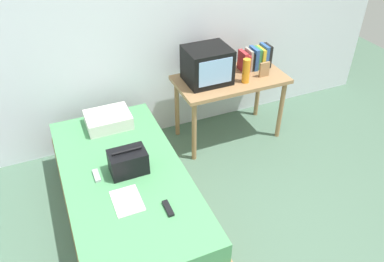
{
  "coord_description": "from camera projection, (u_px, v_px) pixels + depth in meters",
  "views": [
    {
      "loc": [
        -1.25,
        -1.57,
        2.65
      ],
      "look_at": [
        -0.14,
        1.04,
        0.58
      ],
      "focal_mm": 35.95,
      "sensor_mm": 36.0,
      "label": 1
    }
  ],
  "objects": [
    {
      "name": "desk",
      "position": [
        230.0,
        86.0,
        4.05
      ],
      "size": [
        1.16,
        0.6,
        0.74
      ],
      "color": "#9E754C",
      "rests_on": "ground"
    },
    {
      "name": "magazine",
      "position": [
        127.0,
        201.0,
        2.89
      ],
      "size": [
        0.21,
        0.29,
        0.01
      ],
      "primitive_type": "cube",
      "color": "white",
      "rests_on": "bed"
    },
    {
      "name": "remote_silver",
      "position": [
        97.0,
        176.0,
        3.1
      ],
      "size": [
        0.04,
        0.14,
        0.02
      ],
      "primitive_type": "cube",
      "color": "#B7B7BC",
      "rests_on": "bed"
    },
    {
      "name": "tv",
      "position": [
        207.0,
        65.0,
        3.84
      ],
      "size": [
        0.44,
        0.39,
        0.36
      ],
      "color": "black",
      "rests_on": "desk"
    },
    {
      "name": "book_row",
      "position": [
        255.0,
        58.0,
        4.11
      ],
      "size": [
        0.34,
        0.17,
        0.25
      ],
      "color": "#B72D33",
      "rests_on": "desk"
    },
    {
      "name": "handbag",
      "position": [
        128.0,
        162.0,
        3.1
      ],
      "size": [
        0.3,
        0.2,
        0.22
      ],
      "color": "black",
      "rests_on": "bed"
    },
    {
      "name": "pillow",
      "position": [
        108.0,
        120.0,
        3.65
      ],
      "size": [
        0.41,
        0.33,
        0.13
      ],
      "primitive_type": "cube",
      "color": "silver",
      "rests_on": "bed"
    },
    {
      "name": "water_bottle",
      "position": [
        246.0,
        71.0,
        3.85
      ],
      "size": [
        0.08,
        0.08,
        0.25
      ],
      "primitive_type": "cylinder",
      "color": "orange",
      "rests_on": "desk"
    },
    {
      "name": "ground_plane",
      "position": [
        258.0,
        254.0,
        3.12
      ],
      "size": [
        8.0,
        8.0,
        0.0
      ],
      "primitive_type": "plane",
      "color": "#4C6B56"
    },
    {
      "name": "picture_frame",
      "position": [
        264.0,
        69.0,
        3.98
      ],
      "size": [
        0.11,
        0.02,
        0.16
      ],
      "primitive_type": "cube",
      "color": "#9E754C",
      "rests_on": "desk"
    },
    {
      "name": "wall_back",
      "position": [
        167.0,
        18.0,
        3.84
      ],
      "size": [
        5.2,
        0.1,
        2.6
      ],
      "primitive_type": "cube",
      "color": "silver",
      "rests_on": "ground"
    },
    {
      "name": "bed",
      "position": [
        127.0,
        196.0,
        3.29
      ],
      "size": [
        1.0,
        2.0,
        0.52
      ],
      "color": "#9E754C",
      "rests_on": "ground"
    },
    {
      "name": "remote_dark",
      "position": [
        168.0,
        208.0,
        2.82
      ],
      "size": [
        0.04,
        0.16,
        0.02
      ],
      "primitive_type": "cube",
      "color": "black",
      "rests_on": "bed"
    }
  ]
}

